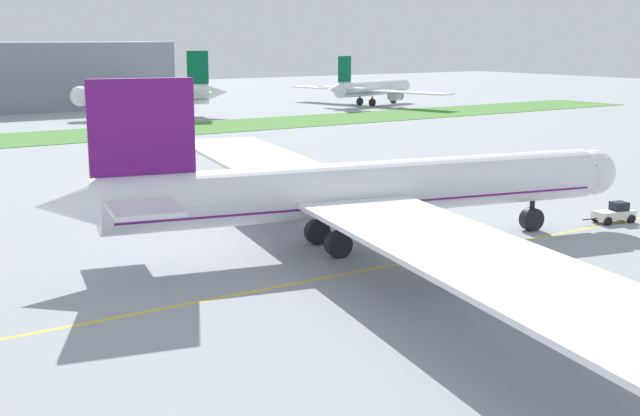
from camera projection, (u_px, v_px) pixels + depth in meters
The scene contains 8 objects.
ground_plane at pixel (428, 254), 76.33m from camera, with size 600.00×600.00×0.00m, color #9399A0.
apron_taxi_line at pixel (437, 257), 75.31m from camera, with size 280.00×0.36×0.01m, color yellow.
grass_median_strip at pixel (62, 137), 165.48m from camera, with size 320.00×24.00×0.10m, color #4C8438.
airliner_foreground at pixel (357, 190), 77.44m from camera, with size 56.65×92.87×16.08m.
pushback_tug at pixel (615, 213), 89.06m from camera, with size 6.28×3.07×2.18m.
ground_crew_wingwalker_port at pixel (340, 215), 88.04m from camera, with size 0.36×0.57×1.69m.
parked_airliner_far_centre at pixel (150, 96), 202.35m from camera, with size 36.55×56.18×16.10m.
parked_airliner_far_right at pixel (370, 89), 240.60m from camera, with size 35.19×54.71×14.22m.
Camera 1 is at (-49.30, -55.98, 19.40)m, focal length 47.02 mm.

